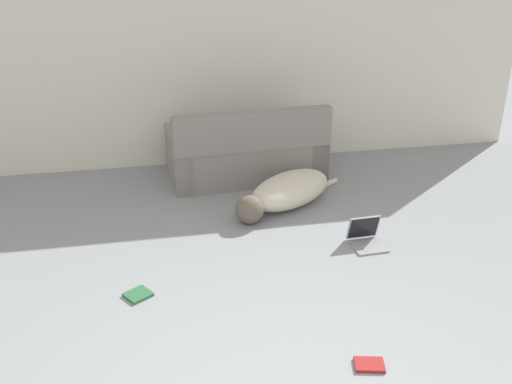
{
  "coord_description": "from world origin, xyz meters",
  "views": [
    {
      "loc": [
        -0.66,
        -2.17,
        2.52
      ],
      "look_at": [
        0.16,
        1.98,
        0.61
      ],
      "focal_mm": 40.0,
      "sensor_mm": 36.0,
      "label": 1
    }
  ],
  "objects": [
    {
      "name": "wall_back",
      "position": [
        0.0,
        4.34,
        1.23
      ],
      "size": [
        7.85,
        0.06,
        2.46
      ],
      "color": "silver",
      "rests_on": "ground_plane"
    },
    {
      "name": "book_red",
      "position": [
        0.61,
        0.5,
        0.01
      ],
      "size": [
        0.21,
        0.17,
        0.02
      ],
      "rotation": [
        0.0,
        0.0,
        -0.23
      ],
      "color": "maroon",
      "rests_on": "ground_plane"
    },
    {
      "name": "book_green",
      "position": [
        -0.84,
        1.58,
        0.01
      ],
      "size": [
        0.24,
        0.24,
        0.02
      ],
      "rotation": [
        0.0,
        0.0,
        0.58
      ],
      "color": "#2D663D",
      "rests_on": "ground_plane"
    },
    {
      "name": "dog",
      "position": [
        0.65,
        2.92,
        0.16
      ],
      "size": [
        1.32,
        1.02,
        0.32
      ],
      "rotation": [
        0.0,
        0.0,
        3.74
      ],
      "color": "beige",
      "rests_on": "ground_plane"
    },
    {
      "name": "laptop_open",
      "position": [
        1.16,
        2.02,
        0.08
      ],
      "size": [
        0.3,
        0.32,
        0.25
      ],
      "rotation": [
        0.0,
        0.0,
        0.05
      ],
      "color": "gray",
      "rests_on": "ground_plane"
    },
    {
      "name": "couch",
      "position": [
        0.39,
        3.75,
        0.28
      ],
      "size": [
        1.75,
        0.96,
        0.86
      ],
      "rotation": [
        0.0,
        0.0,
        3.21
      ],
      "color": "gray",
      "rests_on": "ground_plane"
    }
  ]
}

